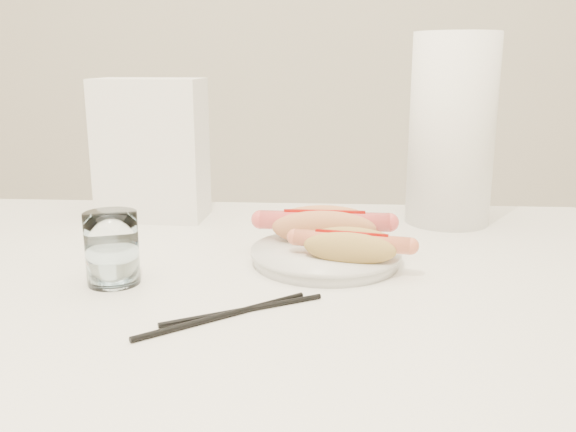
# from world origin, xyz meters

# --- Properties ---
(table) EXTENTS (1.20, 0.80, 0.75)m
(table) POSITION_xyz_m (0.00, 0.00, 0.69)
(table) COLOR white
(table) RESTS_ON ground
(plate) EXTENTS (0.23, 0.23, 0.02)m
(plate) POSITION_xyz_m (0.14, 0.04, 0.76)
(plate) COLOR silver
(plate) RESTS_ON table
(hotdog_left) EXTENTS (0.18, 0.07, 0.05)m
(hotdog_left) POSITION_xyz_m (0.14, 0.09, 0.79)
(hotdog_left) COLOR #D88956
(hotdog_left) RESTS_ON plate
(hotdog_right) EXTENTS (0.15, 0.08, 0.04)m
(hotdog_right) POSITION_xyz_m (0.17, 0.01, 0.79)
(hotdog_right) COLOR tan
(hotdog_right) RESTS_ON plate
(water_glass) EXTENTS (0.06, 0.06, 0.09)m
(water_glass) POSITION_xyz_m (-0.12, -0.05, 0.79)
(water_glass) COLOR white
(water_glass) RESTS_ON table
(chopstick_near) EXTENTS (0.17, 0.13, 0.01)m
(chopstick_near) POSITION_xyz_m (0.03, -0.15, 0.75)
(chopstick_near) COLOR black
(chopstick_near) RESTS_ON table
(chopstick_far) EXTENTS (0.17, 0.10, 0.01)m
(chopstick_far) POSITION_xyz_m (0.05, -0.13, 0.75)
(chopstick_far) COLOR black
(chopstick_far) RESTS_ON table
(napkin_box) EXTENTS (0.18, 0.11, 0.24)m
(napkin_box) POSITION_xyz_m (-0.16, 0.28, 0.87)
(napkin_box) COLOR white
(napkin_box) RESTS_ON table
(navy_napkin) EXTENTS (0.18, 0.18, 0.01)m
(navy_napkin) POSITION_xyz_m (0.13, 0.24, 0.75)
(navy_napkin) COLOR #12183A
(navy_napkin) RESTS_ON table
(paper_towel_roll) EXTENTS (0.15, 0.15, 0.31)m
(paper_towel_roll) POSITION_xyz_m (0.34, 0.28, 0.90)
(paper_towel_roll) COLOR white
(paper_towel_roll) RESTS_ON table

